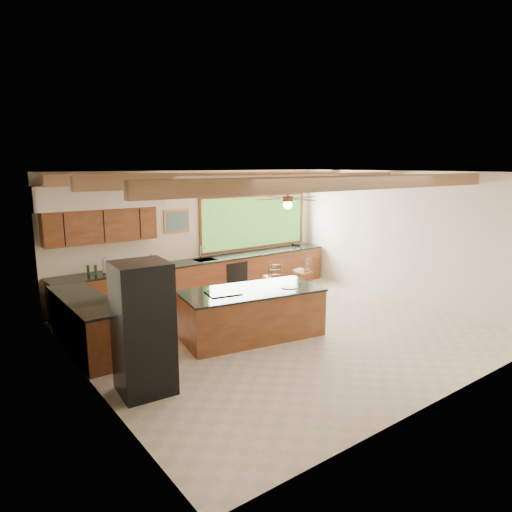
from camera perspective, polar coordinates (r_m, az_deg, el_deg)
ground at (r=8.85m, az=3.41°, el=-9.41°), size 7.20×7.20×0.00m
room_shell at (r=8.73m, az=-0.04°, el=5.30°), size 7.27×6.54×3.02m
counter_run at (r=10.29m, az=-9.20°, el=-3.84°), size 7.12×3.10×1.23m
island at (r=8.47m, az=-0.61°, el=-7.13°), size 2.73×1.63×0.91m
refrigerator at (r=6.51m, az=-13.93°, el=-8.76°), size 0.78×0.76×1.86m
bar_stool_a at (r=10.43m, az=2.25°, el=-2.77°), size 0.46×0.46×1.00m
bar_stool_b at (r=10.43m, az=2.23°, el=-2.93°), size 0.35×0.35×0.95m
bar_stool_c at (r=11.23m, az=5.94°, el=-1.90°), size 0.45×0.45×0.97m
bar_stool_d at (r=11.06m, az=6.19°, el=-2.16°), size 0.37×0.37×0.95m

